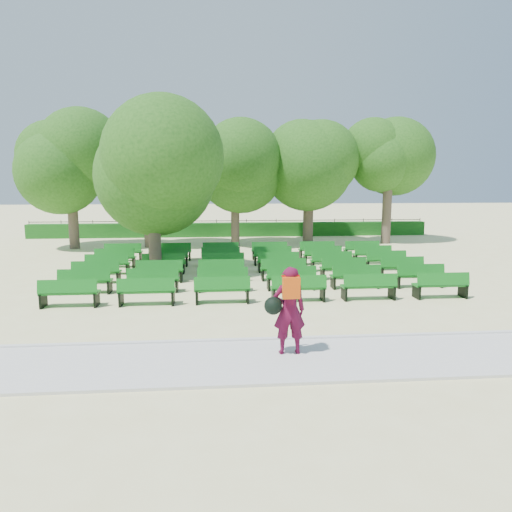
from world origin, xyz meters
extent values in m
plane|color=beige|center=(0.00, 0.00, 0.00)|extent=(120.00, 120.00, 0.00)
cube|color=silver|center=(0.00, -7.40, 0.03)|extent=(30.00, 2.20, 0.06)
cube|color=silver|center=(0.00, -6.25, 0.05)|extent=(30.00, 0.12, 0.10)
cube|color=#185A18|center=(0.00, 14.00, 0.45)|extent=(26.00, 0.70, 0.90)
cube|color=#126A19|center=(0.32, 1.04, 0.41)|extent=(1.65, 0.51, 0.05)
cube|color=#126A19|center=(0.32, 0.85, 0.64)|extent=(1.64, 0.18, 0.38)
cylinder|color=brown|center=(-3.32, 1.48, 1.45)|extent=(0.46, 0.46, 2.90)
ellipsoid|color=#285C18|center=(-3.32, 1.48, 4.14)|extent=(4.50, 4.50, 4.05)
imported|color=#4C0A25|center=(0.48, -7.09, 0.96)|extent=(0.67, 0.45, 1.81)
cube|color=#D6470B|center=(0.48, -7.30, 1.48)|extent=(0.34, 0.17, 0.42)
sphere|color=black|center=(0.14, -7.15, 1.08)|extent=(0.36, 0.36, 0.36)
camera|label=1|loc=(-0.95, -15.93, 3.53)|focal=32.00mm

